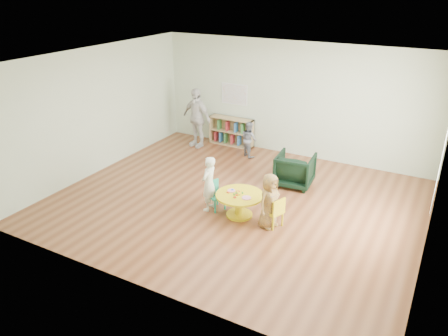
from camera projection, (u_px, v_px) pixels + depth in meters
name	position (u px, v px, depth m)	size (l,w,h in m)	color
room	(238.00, 110.00, 8.01)	(7.10, 7.00, 2.80)	brown
activity_table	(240.00, 201.00, 8.13)	(0.89, 0.89, 0.49)	yellow
kid_chair_left	(215.00, 194.00, 8.41)	(0.39, 0.39, 0.56)	#1C9B77
kid_chair_right	(275.00, 211.00, 7.78)	(0.39, 0.39, 0.57)	yellow
bookshelf	(231.00, 131.00, 11.63)	(1.20, 0.30, 0.75)	tan
alphabet_poster	(234.00, 94.00, 11.33)	(0.74, 0.01, 0.54)	white
armchair	(295.00, 170.00, 9.34)	(0.76, 0.78, 0.71)	black
child_left	(209.00, 184.00, 8.27)	(0.40, 0.26, 1.09)	white
child_right	(269.00, 201.00, 7.70)	(0.50, 0.33, 1.03)	yellow
toddler	(249.00, 139.00, 10.84)	(0.43, 0.34, 0.89)	#17223B
adult_caretaker	(196.00, 118.00, 11.38)	(0.91, 0.38, 1.56)	silver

